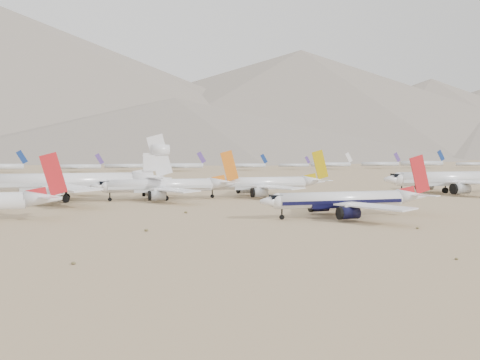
# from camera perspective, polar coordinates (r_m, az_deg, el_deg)

# --- Properties ---
(ground) EXTENTS (7000.00, 7000.00, 0.00)m
(ground) POSITION_cam_1_polar(r_m,az_deg,el_deg) (136.73, 8.01, -3.78)
(ground) COLOR #89704F
(ground) RESTS_ON ground
(main_airliner) EXTENTS (43.82, 42.80, 15.46)m
(main_airliner) POSITION_cam_1_polar(r_m,az_deg,el_deg) (134.52, 11.42, -2.10)
(main_airliner) COLOR white
(main_airliner) RESTS_ON ground
(row2_navy_widebody) EXTENTS (57.75, 56.47, 20.54)m
(row2_navy_widebody) POSITION_cam_1_polar(r_m,az_deg,el_deg) (221.34, 21.80, 0.11)
(row2_navy_widebody) COLOR white
(row2_navy_widebody) RESTS_ON ground
(row2_gold_tail) EXTENTS (47.72, 46.67, 16.99)m
(row2_gold_tail) POSITION_cam_1_polar(r_m,az_deg,el_deg) (192.10, 2.48, -0.38)
(row2_gold_tail) COLOR white
(row2_gold_tail) RESTS_ON ground
(row2_orange_tail) EXTENTS (47.04, 46.02, 16.78)m
(row2_orange_tail) POSITION_cam_1_polar(r_m,az_deg,el_deg) (180.90, -7.87, -0.63)
(row2_orange_tail) COLOR white
(row2_orange_tail) RESTS_ON ground
(row2_white_trijet) EXTENTS (63.01, 61.58, 22.33)m
(row2_white_trijet) POSITION_cam_1_polar(r_m,az_deg,el_deg) (181.61, -17.56, -0.17)
(row2_white_trijet) COLOR white
(row2_white_trijet) RESTS_ON ground
(distant_storage_row) EXTENTS (661.32, 60.44, 16.14)m
(distant_storage_row) POSITION_cam_1_polar(r_m,az_deg,el_deg) (469.20, -4.05, 1.57)
(distant_storage_row) COLOR silver
(distant_storage_row) RESTS_ON ground
(mountain_range) EXTENTS (7354.00, 3024.00, 470.00)m
(mountain_range) POSITION_cam_1_polar(r_m,az_deg,el_deg) (1784.56, -12.50, 8.53)
(mountain_range) COLOR slate
(mountain_range) RESTS_ON ground
(foothills) EXTENTS (4637.50, 1395.00, 155.00)m
(foothills) POSITION_cam_1_polar(r_m,az_deg,el_deg) (1356.31, 9.01, 5.12)
(foothills) COLOR slate
(foothills) RESTS_ON ground
(desert_scrub) EXTENTS (261.14, 121.67, 0.63)m
(desert_scrub) POSITION_cam_1_polar(r_m,az_deg,el_deg) (112.18, 15.30, -5.20)
(desert_scrub) COLOR brown
(desert_scrub) RESTS_ON ground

